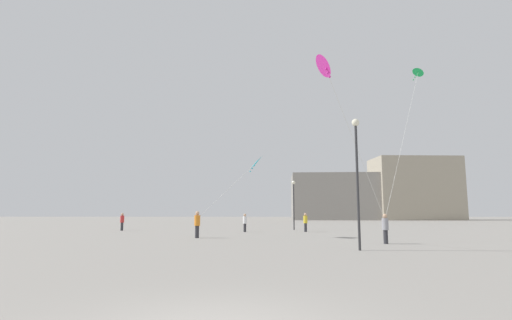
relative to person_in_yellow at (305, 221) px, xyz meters
name	(u,v)px	position (x,y,z in m)	size (l,w,h in m)	color
person_in_yellow	(305,221)	(0.00, 0.00, 0.00)	(0.37, 0.37, 1.68)	#2D2D33
person_in_red	(122,221)	(-17.36, 1.88, 0.00)	(0.36, 0.36, 1.67)	#2D2D33
person_in_white	(245,222)	(-5.44, -0.43, -0.03)	(0.35, 0.35, 1.62)	#2D2D33
person_in_orange	(197,223)	(-8.25, -8.68, 0.07)	(0.39, 0.39, 1.81)	#2D2D33
person_in_grey	(385,227)	(3.15, -13.33, -0.01)	(0.36, 0.36, 1.66)	#2D2D33
kite_emerald_diamond	(418,74)	(8.20, -6.36, 11.38)	(5.71, 7.69, 11.55)	green
kite_cyan_delta	(255,163)	(-4.29, -8.15, 4.29)	(4.40, 1.48, 4.33)	#1EB2C6
kite_magenta_diamond	(325,67)	(-1.03, -20.07, 6.77)	(4.64, 7.37, 6.94)	#D12899
building_left_hall	(333,198)	(12.72, 60.14, 4.38)	(20.80, 18.71, 10.60)	gray
building_centre_hall	(415,189)	(30.72, 55.64, 6.18)	(19.25, 11.31, 14.21)	#A39984
lamppost_east	(357,164)	(0.80, -17.21, 3.11)	(0.36, 0.36, 6.19)	#2D2D30
lamppost_west	(294,197)	(-0.77, 3.76, 2.38)	(0.36, 0.36, 4.90)	#2D2D30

